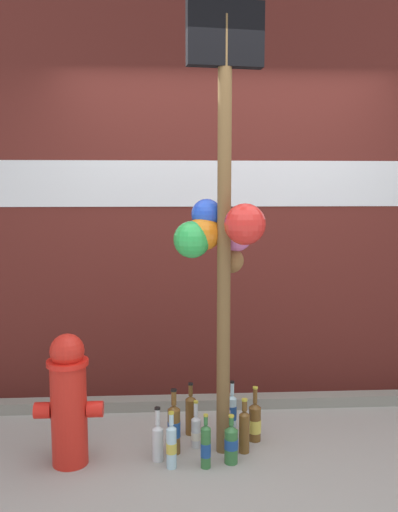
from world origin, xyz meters
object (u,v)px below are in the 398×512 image
object	(u,v)px
bottle_1	(191,413)
bottle_4	(226,425)
bottle_9	(206,446)
bottle_8	(174,428)
bottle_10	(231,443)
bottle_7	(232,412)
bottle_2	(244,430)
bottle_0	(171,445)
fire_hydrant	(69,399)
bottle_6	(255,422)
bottle_5	(158,440)
memorial_post	(222,206)
bottle_3	(196,431)

from	to	relation	value
bottle_1	bottle_4	xyz separation A→B (m)	(0.21, -0.17, -0.01)
bottle_4	bottle_9	bearing A→B (deg)	-118.05
bottle_4	bottle_8	bearing A→B (deg)	-164.90
bottle_9	bottle_10	world-z (taller)	bottle_9
bottle_7	bottle_2	bearing A→B (deg)	-81.56
bottle_4	bottle_9	distance (m)	0.31
bottle_4	bottle_0	bearing A→B (deg)	-142.39
fire_hydrant	bottle_7	xyz separation A→B (m)	(1.00, 0.36, -0.26)
bottle_2	bottle_9	world-z (taller)	bottle_2
bottle_6	bottle_7	distance (m)	0.18
bottle_8	bottle_9	bearing A→B (deg)	-45.67
bottle_4	bottle_5	xyz separation A→B (m)	(-0.43, -0.17, -0.00)
bottle_1	memorial_post	bearing A→B (deg)	-52.85
bottle_2	bottle_7	distance (m)	0.29
fire_hydrant	bottle_8	bearing A→B (deg)	8.31
bottle_8	bottle_10	distance (m)	0.37
bottle_1	bottle_9	xyz separation A→B (m)	(0.07, -0.44, -0.01)
fire_hydrant	bottle_6	size ratio (longest dim) A/B	2.19
bottle_4	bottle_5	bearing A→B (deg)	-157.71
memorial_post	bottle_7	bearing A→B (deg)	67.25
bottle_0	bottle_6	size ratio (longest dim) A/B	0.95
bottle_7	bottle_1	bearing A→B (deg)	-177.51
bottle_1	bottle_8	xyz separation A→B (m)	(-0.11, -0.25, 0.02)
bottle_7	bottle_9	world-z (taller)	bottle_7
bottle_3	bottle_5	distance (m)	0.28
bottle_5	bottle_10	size ratio (longest dim) A/B	1.12
bottle_7	bottle_8	distance (m)	0.47
bottle_1	bottle_3	bearing A→B (deg)	-82.30
bottle_4	bottle_8	xyz separation A→B (m)	(-0.33, -0.09, 0.03)
bottle_9	fire_hydrant	bearing A→B (deg)	173.11
bottle_9	bottle_10	distance (m)	0.16
fire_hydrant	bottle_9	world-z (taller)	fire_hydrant
bottle_9	bottle_2	bearing A→B (deg)	34.39
fire_hydrant	bottle_5	xyz separation A→B (m)	(0.52, 0.00, -0.27)
bottle_3	bottle_7	bearing A→B (deg)	37.95
bottle_7	bottle_8	size ratio (longest dim) A/B	0.86
bottle_0	bottle_3	xyz separation A→B (m)	(0.16, 0.25, -0.03)
memorial_post	bottle_1	xyz separation A→B (m)	(-0.17, 0.23, -1.37)
bottle_1	bottle_3	world-z (taller)	bottle_1
bottle_10	bottle_7	bearing A→B (deg)	82.55
bottle_0	bottle_9	world-z (taller)	bottle_0
bottle_0	bottle_5	distance (m)	0.12
bottle_6	bottle_8	world-z (taller)	bottle_8
memorial_post	bottle_5	distance (m)	1.44
fire_hydrant	memorial_post	bearing A→B (deg)	7.24
fire_hydrant	bottle_4	xyz separation A→B (m)	(0.94, 0.18, -0.27)
bottle_2	bottle_5	bearing A→B (deg)	-172.38
bottle_4	bottle_7	distance (m)	0.19
bottle_5	bottle_6	distance (m)	0.66
bottle_3	bottle_8	bearing A→B (deg)	-152.70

